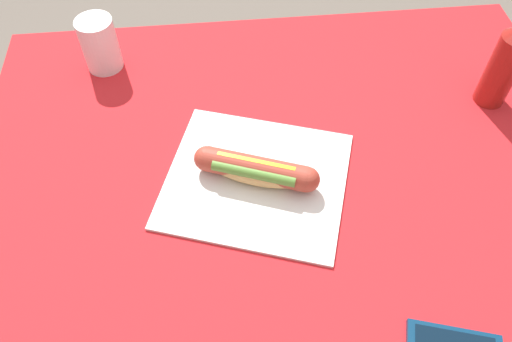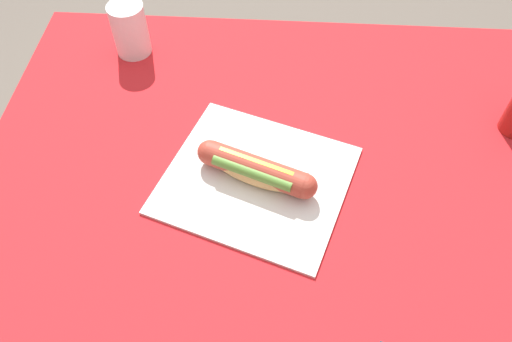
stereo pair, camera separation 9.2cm
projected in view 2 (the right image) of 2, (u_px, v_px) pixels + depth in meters
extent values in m
plane|color=#6B6056|center=(278.00, 326.00, 1.55)|extent=(6.00, 6.00, 0.00)
cylinder|color=brown|center=(457.00, 166.00, 1.47)|extent=(0.07, 0.07, 0.72)
cylinder|color=brown|center=(122.00, 149.00, 1.50)|extent=(0.07, 0.07, 0.72)
cube|color=brown|center=(292.00, 185.00, 0.96)|extent=(1.14, 0.90, 0.03)
cube|color=red|center=(292.00, 180.00, 0.95)|extent=(1.20, 0.96, 0.00)
cube|color=silver|center=(256.00, 180.00, 0.94)|extent=(0.40, 0.38, 0.01)
ellipsoid|color=tan|center=(256.00, 171.00, 0.92)|extent=(0.19, 0.12, 0.05)
cylinder|color=#A83D2D|center=(256.00, 169.00, 0.91)|extent=(0.19, 0.11, 0.05)
sphere|color=#A83D2D|center=(210.00, 152.00, 0.94)|extent=(0.05, 0.05, 0.05)
sphere|color=#A83D2D|center=(305.00, 186.00, 0.89)|extent=(0.05, 0.05, 0.05)
cube|color=yellow|center=(256.00, 162.00, 0.90)|extent=(0.14, 0.06, 0.00)
cylinder|color=#568433|center=(252.00, 173.00, 0.90)|extent=(0.15, 0.07, 0.02)
cylinder|color=white|center=(130.00, 29.00, 1.12)|extent=(0.08, 0.08, 0.12)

